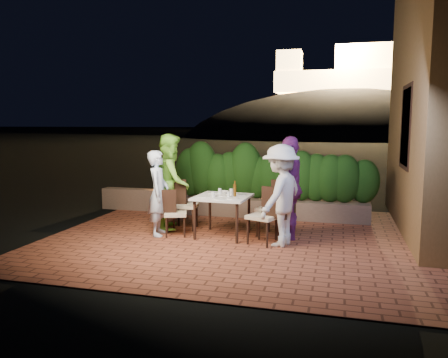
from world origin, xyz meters
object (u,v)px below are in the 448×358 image
(bowl, at_px, (224,192))
(chair_left_front, at_px, (176,213))
(diner_blue, at_px, (158,193))
(diner_purple, at_px, (290,188))
(dining_table, at_px, (223,216))
(diner_white, at_px, (281,195))
(beer_bottle, at_px, (235,189))
(chair_right_back, at_px, (273,208))
(chair_left_back, at_px, (185,204))
(parapet_lamp, at_px, (156,187))
(diner_green, at_px, (171,181))
(chair_right_front, at_px, (263,215))

(bowl, height_order, chair_left_front, chair_left_front)
(diner_blue, distance_m, diner_purple, 2.41)
(diner_purple, bearing_deg, dining_table, -89.82)
(diner_white, bearing_deg, diner_blue, -73.23)
(beer_bottle, height_order, diner_purple, diner_purple)
(chair_right_back, bearing_deg, dining_table, 37.36)
(chair_left_back, relative_size, parapet_lamp, 7.01)
(diner_white, xyz_separation_m, diner_purple, (0.09, 0.53, 0.06))
(dining_table, xyz_separation_m, diner_purple, (1.20, 0.19, 0.55))
(chair_left_back, bearing_deg, parapet_lamp, 123.45)
(diner_green, relative_size, diner_purple, 1.01)
(chair_left_back, bearing_deg, dining_table, -28.71)
(chair_left_front, bearing_deg, diner_purple, -8.42)
(chair_right_back, bearing_deg, diner_purple, -163.61)
(diner_purple, bearing_deg, diner_white, -18.89)
(parapet_lamp, bearing_deg, beer_bottle, -37.98)
(diner_green, bearing_deg, diner_white, -124.03)
(diner_blue, xyz_separation_m, diner_purple, (2.37, 0.42, 0.13))
(diner_blue, bearing_deg, parapet_lamp, 13.47)
(chair_right_back, relative_size, diner_white, 0.61)
(chair_left_back, bearing_deg, chair_right_back, -10.53)
(chair_left_back, bearing_deg, chair_right_front, -28.42)
(beer_bottle, xyz_separation_m, diner_purple, (0.97, 0.18, 0.03))
(chair_right_front, xyz_separation_m, parapet_lamp, (-2.94, 2.17, 0.07))
(chair_right_front, bearing_deg, dining_table, -1.09)
(diner_green, bearing_deg, diner_purple, -110.87)
(beer_bottle, height_order, chair_right_front, beer_bottle)
(chair_left_front, xyz_separation_m, chair_left_back, (0.00, 0.53, 0.06))
(diner_white, relative_size, parapet_lamp, 12.32)
(diner_white, distance_m, parapet_lamp, 3.92)
(bowl, bearing_deg, chair_right_back, -3.71)
(bowl, height_order, diner_white, diner_white)
(beer_bottle, height_order, chair_left_front, beer_bottle)
(diner_blue, bearing_deg, dining_table, -90.53)
(chair_left_back, height_order, diner_blue, diner_blue)
(beer_bottle, bearing_deg, bowl, 136.36)
(dining_table, relative_size, diner_white, 0.55)
(diner_purple, bearing_deg, chair_right_front, -46.72)
(diner_green, height_order, diner_purple, diner_green)
(chair_left_back, height_order, parapet_lamp, chair_left_back)
(chair_right_front, xyz_separation_m, diner_purple, (0.39, 0.51, 0.42))
(chair_right_front, height_order, diner_green, diner_green)
(beer_bottle, bearing_deg, diner_blue, -170.25)
(parapet_lamp, bearing_deg, diner_green, -56.62)
(diner_blue, height_order, diner_green, diner_green)
(beer_bottle, distance_m, chair_left_front, 1.19)
(chair_left_back, xyz_separation_m, diner_white, (1.96, -0.68, 0.37))
(chair_right_front, distance_m, diner_white, 0.47)
(chair_left_front, bearing_deg, beer_bottle, -8.15)
(chair_right_back, distance_m, diner_green, 2.07)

